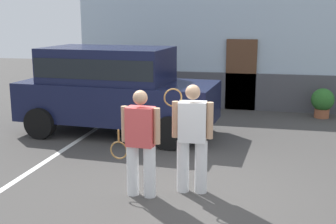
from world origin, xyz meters
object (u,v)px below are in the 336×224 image
parked_suv (114,86)px  tennis_player_man (140,142)px  tennis_player_woman (192,137)px  potted_plant_by_porch (323,102)px

parked_suv → tennis_player_man: parked_suv is taller
tennis_player_man → tennis_player_woman: (0.75, 0.33, 0.04)m
tennis_player_woman → potted_plant_by_porch: size_ratio=2.12×
parked_suv → potted_plant_by_porch: (5.06, 2.80, -0.69)m
tennis_player_woman → potted_plant_by_porch: 6.59m
parked_suv → tennis_player_man: (1.69, -3.55, -0.28)m
parked_suv → potted_plant_by_porch: size_ratio=5.74×
parked_suv → tennis_player_woman: bearing=-49.4°
tennis_player_woman → tennis_player_man: bearing=19.9°
potted_plant_by_porch → tennis_player_woman: bearing=-113.5°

